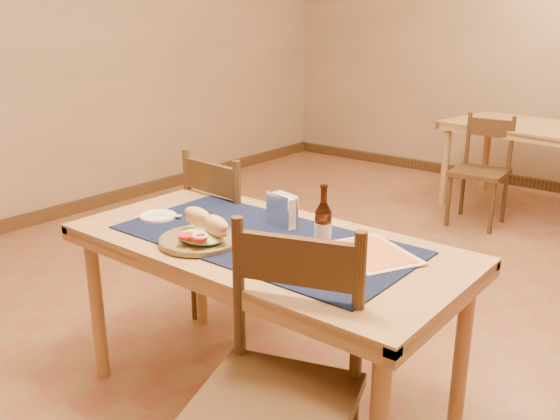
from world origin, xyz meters
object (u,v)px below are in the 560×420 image
Objects in this scene: main_table at (264,259)px; sandwich_plate at (202,235)px; chair_main_far at (236,236)px; napkin_holder at (282,211)px; back_table at (555,138)px; beer_bottle at (323,225)px; chair_main_near at (279,390)px.

sandwich_plate reaches higher than main_table.
napkin_holder is (0.54, -0.29, 0.32)m from chair_main_far.
napkin_holder is at bearing -94.13° from back_table.
beer_bottle is 0.30m from napkin_holder.
main_table is 0.30m from beer_bottle.
napkin_holder is at bearing 71.95° from sandwich_plate.
chair_main_far is 0.83m from sandwich_plate.
back_table is at bearing 85.87° from napkin_holder.
back_table is (0.19, 3.43, 0.00)m from main_table.
napkin_holder is (-0.28, 0.10, -0.03)m from beer_bottle.
main_table is 0.76m from chair_main_far.
chair_main_far reaches higher than napkin_holder.
back_table is 10.79× the size of napkin_holder.
sandwich_plate is (0.43, -0.64, 0.29)m from chair_main_far.
sandwich_plate is at bearing 154.70° from chair_main_near.
main_table is 1.61× the size of chair_main_near.
beer_bottle is at bearing -20.23° from napkin_holder.
back_table is 3.92m from chair_main_near.
main_table is 6.49× the size of beer_bottle.
chair_main_far is 0.96× the size of chair_main_near.
chair_main_far reaches higher than back_table.
main_table is 0.88× the size of back_table.
beer_bottle is at bearing 32.33° from sandwich_plate.
main_table is 9.45× the size of napkin_holder.
chair_main_far is 0.98m from beer_bottle.
main_table is 1.67× the size of chair_main_far.
chair_main_near reaches higher than main_table.
back_table is at bearing 75.35° from chair_main_far.
chair_main_near reaches higher than chair_main_far.
main_table is 0.27m from sandwich_plate.
chair_main_far is 3.89× the size of beer_bottle.
chair_main_near is at bearing -41.84° from chair_main_far.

